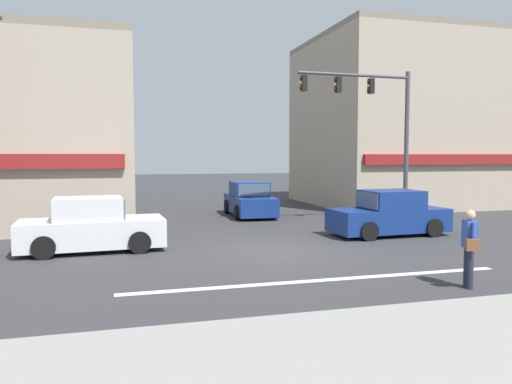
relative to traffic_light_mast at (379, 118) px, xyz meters
name	(u,v)px	position (x,y,z in m)	size (l,w,h in m)	color
ground_plane	(275,251)	(-5.79, -4.41, -4.30)	(120.00, 120.00, 0.00)	#333335
lane_marking_stripe	(322,280)	(-5.79, -7.91, -4.30)	(9.00, 0.24, 0.01)	silver
sidewalk_curb	(475,368)	(-5.79, -12.91, -4.22)	(40.00, 5.00, 0.16)	gray
building_right_corner	(414,123)	(6.49, 7.51, 0.37)	(12.02, 9.70, 9.36)	tan
traffic_light_mast	(379,118)	(0.00, 0.00, 0.00)	(4.89, 0.32, 6.20)	#47474C
sedan_crossing_rightbound	(250,201)	(-4.32, 4.02, -3.59)	(1.99, 4.16, 1.58)	navy
sedan_crossing_center	(389,215)	(-1.01, -2.64, -3.59)	(4.17, 2.02, 1.58)	navy
sedan_approaching_near	(92,227)	(-10.94, -2.92, -3.59)	(4.19, 2.05, 1.58)	silver
pedestrian_foreground_with_bag	(469,244)	(-3.05, -9.35, -3.35)	(0.46, 0.66, 1.67)	#232838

